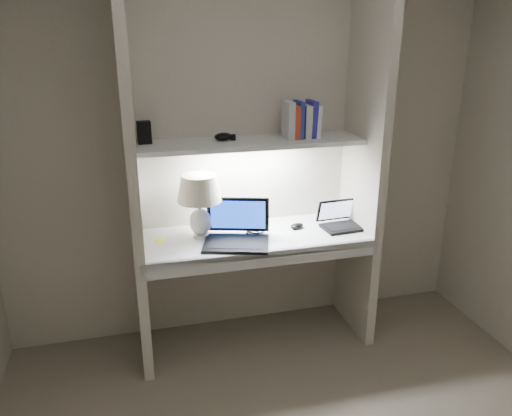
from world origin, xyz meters
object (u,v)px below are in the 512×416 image
object	(u,v)px
book_row	(301,120)
speaker	(255,215)
table_lamp	(199,196)
laptop_netbook	(340,221)
laptop_main	(237,233)

from	to	relation	value
book_row	speaker	bearing A→B (deg)	161.84
table_lamp	speaker	size ratio (longest dim) A/B	3.16
speaker	table_lamp	bearing A→B (deg)	-153.40
speaker	laptop_netbook	bearing A→B (deg)	-13.50
book_row	laptop_netbook	bearing A→B (deg)	-22.78
table_lamp	book_row	world-z (taller)	book_row
laptop_main	table_lamp	bearing A→B (deg)	165.04
table_lamp	laptop_netbook	distance (m)	0.96
laptop_main	speaker	size ratio (longest dim) A/B	3.68
laptop_main	laptop_netbook	xyz separation A→B (m)	(0.72, 0.07, -0.02)
laptop_netbook	book_row	xyz separation A→B (m)	(-0.26, 0.11, 0.66)
table_lamp	laptop_netbook	world-z (taller)	table_lamp
speaker	book_row	bearing A→B (deg)	-11.22
laptop_netbook	table_lamp	bearing A→B (deg)	172.07
laptop_main	laptop_netbook	bearing A→B (deg)	22.64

